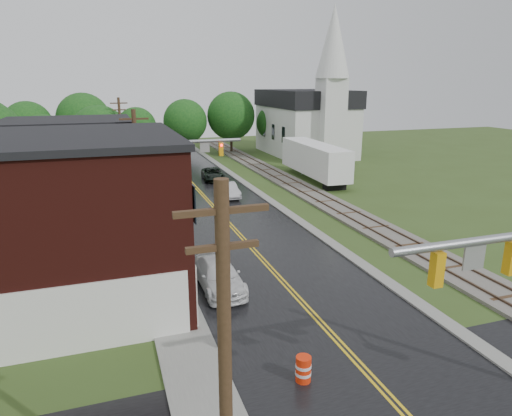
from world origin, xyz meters
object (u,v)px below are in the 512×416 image
tree_left_c (47,148)px  pickup_white (219,275)px  construction_barrel (303,369)px  semi_trailer (315,159)px  utility_pole_a (225,384)px  utility_pole_b (138,177)px  brick_building (27,225)px  traffic_signal_far (177,158)px  tree_left_e (101,136)px  sedan_silver (228,190)px  church (309,115)px  suv_dark (213,174)px  utility_pole_c (121,138)px

tree_left_c → pickup_white: 28.12m
construction_barrel → semi_trailer: bearing=63.8°
utility_pole_a → utility_pole_b: 22.00m
brick_building → traffic_signal_far: (9.01, 12.00, 0.82)m
tree_left_e → sedan_silver: 17.46m
traffic_signal_far → utility_pole_a: utility_pole_a is taller
utility_pole_b → pickup_white: 9.51m
sedan_silver → construction_barrel: sedan_silver is taller
church → suv_dark: bearing=-143.7°
utility_pole_b → tree_left_e: 23.99m
utility_pole_c → tree_left_c: (-7.05, -4.10, -0.21)m
church → tree_left_c: size_ratio=2.61×
brick_building → church: size_ratio=0.71×
semi_trailer → traffic_signal_far: bearing=-148.0°
brick_building → utility_pole_c: utility_pole_c is taller
brick_building → church: (32.48, 38.74, 1.68)m
tree_left_c → tree_left_e: size_ratio=0.94×
tree_left_c → sedan_silver: tree_left_c is taller
utility_pole_c → pickup_white: 30.43m
utility_pole_b → utility_pole_c: bearing=90.0°
traffic_signal_far → tree_left_e: bearing=105.9°
utility_pole_b → brick_building: bearing=-129.1°
pickup_white → sedan_silver: bearing=72.9°
pickup_white → tree_left_e: bearing=99.0°
church → brick_building: bearing=-130.0°
church → tree_left_c: 36.59m
brick_building → sedan_silver: bearing=50.9°
utility_pole_c → brick_building: bearing=-101.1°
pickup_white → tree_left_c: bearing=111.3°
church → semi_trailer: size_ratio=1.53×
brick_building → tree_left_c: brick_building is taller
church → sedan_silver: church is taller
utility_pole_c → tree_left_e: size_ratio=1.10×
construction_barrel → traffic_signal_far: bearing=92.6°
tree_left_c → suv_dark: 16.87m
tree_left_c → semi_trailer: bearing=-5.1°
utility_pole_a → construction_barrel: size_ratio=8.87×
utility_pole_b → sedan_silver: utility_pole_b is taller
tree_left_e → construction_barrel: tree_left_e is taller
tree_left_c → construction_barrel: bearing=-71.8°
traffic_signal_far → utility_pole_c: utility_pole_c is taller
traffic_signal_far → semi_trailer: (16.75, 10.46, -2.59)m
traffic_signal_far → pickup_white: traffic_signal_far is taller
brick_building → construction_barrel: 14.33m
utility_pole_b → pickup_white: (3.28, -7.99, -3.98)m
utility_pole_b → construction_barrel: utility_pole_b is taller
tree_left_e → pickup_white: bearing=-80.5°
brick_building → utility_pole_a: size_ratio=1.59×
sedan_silver → suv_dark: bearing=87.1°
suv_dark → construction_barrel: suv_dark is taller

